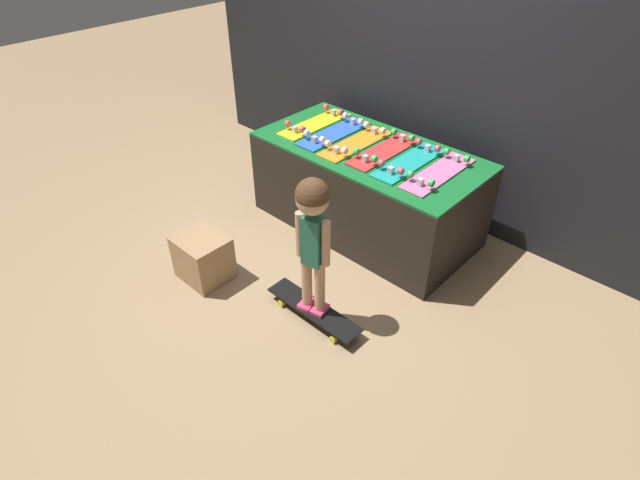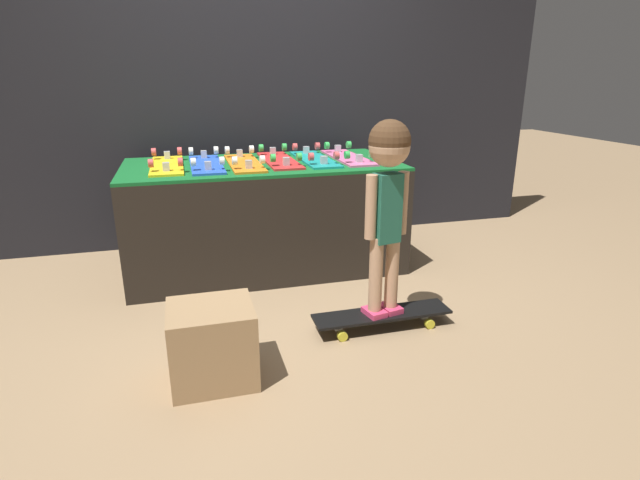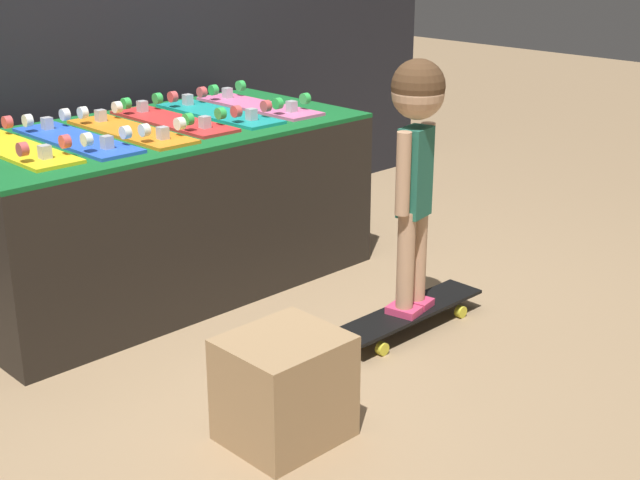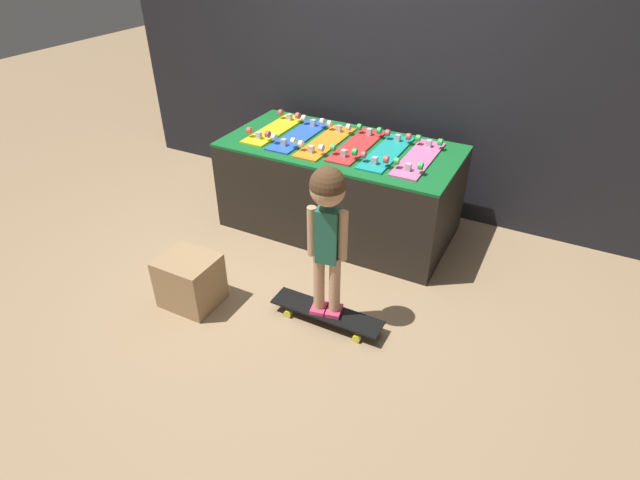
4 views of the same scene
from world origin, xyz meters
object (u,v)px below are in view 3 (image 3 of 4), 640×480
(storage_box, at_px, (284,388))
(skateboard_blue_on_rack, at_px, (76,138))
(skateboard_yellow_on_rack, at_px, (16,147))
(skateboard_pink_on_rack, at_px, (258,104))
(child, at_px, (416,139))
(skateboard_on_floor, at_px, (410,313))
(skateboard_red_on_rack, at_px, (173,119))
(skateboard_orange_on_rack, at_px, (131,129))
(skateboard_teal_on_rack, at_px, (219,112))

(storage_box, bearing_deg, skateboard_blue_on_rack, 86.20)
(skateboard_yellow_on_rack, relative_size, skateboard_pink_on_rack, 1.00)
(child, bearing_deg, skateboard_blue_on_rack, 114.82)
(skateboard_on_floor, bearing_deg, skateboard_blue_on_rack, 126.24)
(skateboard_red_on_rack, bearing_deg, skateboard_orange_on_rack, -169.54)
(skateboard_blue_on_rack, distance_m, skateboard_orange_on_rack, 0.25)
(skateboard_teal_on_rack, bearing_deg, storage_box, -121.34)
(skateboard_teal_on_rack, bearing_deg, skateboard_yellow_on_rack, 179.04)
(skateboard_teal_on_rack, height_order, skateboard_pink_on_rack, same)
(skateboard_blue_on_rack, bearing_deg, skateboard_teal_on_rack, 0.90)
(skateboard_yellow_on_rack, relative_size, storage_box, 1.96)
(skateboard_yellow_on_rack, bearing_deg, skateboard_pink_on_rack, -0.47)
(skateboard_teal_on_rack, bearing_deg, skateboard_blue_on_rack, -179.10)
(skateboard_orange_on_rack, distance_m, child, 1.24)
(skateboard_pink_on_rack, bearing_deg, child, -98.70)
(skateboard_pink_on_rack, relative_size, storage_box, 1.96)
(skateboard_blue_on_rack, distance_m, skateboard_red_on_rack, 0.50)
(skateboard_on_floor, bearing_deg, storage_box, -165.09)
(skateboard_blue_on_rack, height_order, skateboard_orange_on_rack, same)
(skateboard_blue_on_rack, xyz_separation_m, skateboard_red_on_rack, (0.50, 0.03, 0.00))
(skateboard_teal_on_rack, distance_m, child, 1.14)
(skateboard_red_on_rack, height_order, storage_box, skateboard_red_on_rack)
(skateboard_red_on_rack, height_order, child, child)
(skateboard_teal_on_rack, bearing_deg, skateboard_red_on_rack, 176.49)
(skateboard_red_on_rack, bearing_deg, child, -74.26)
(skateboard_on_floor, distance_m, child, 0.73)
(skateboard_yellow_on_rack, xyz_separation_m, skateboard_on_floor, (1.07, -1.15, -0.68))
(skateboard_teal_on_rack, relative_size, storage_box, 1.96)
(skateboard_orange_on_rack, xyz_separation_m, child, (0.57, -1.10, 0.05))
(skateboard_orange_on_rack, xyz_separation_m, skateboard_on_floor, (0.57, -1.10, -0.68))
(skateboard_blue_on_rack, height_order, skateboard_red_on_rack, same)
(skateboard_orange_on_rack, bearing_deg, skateboard_teal_on_rack, 3.53)
(skateboard_pink_on_rack, xyz_separation_m, skateboard_on_floor, (-0.17, -1.14, -0.68))
(child, bearing_deg, skateboard_red_on_rack, 94.32)
(skateboard_teal_on_rack, xyz_separation_m, storage_box, (-0.84, -1.38, -0.58))
(skateboard_orange_on_rack, distance_m, skateboard_on_floor, 1.42)
(skateboard_pink_on_rack, xyz_separation_m, storage_box, (-1.09, -1.38, -0.58))
(skateboard_teal_on_rack, xyz_separation_m, skateboard_on_floor, (0.07, -1.13, -0.68))
(skateboard_on_floor, bearing_deg, skateboard_pink_on_rack, 81.30)
(skateboard_yellow_on_rack, distance_m, skateboard_blue_on_rack, 0.25)
(skateboard_blue_on_rack, relative_size, skateboard_teal_on_rack, 1.00)
(skateboard_orange_on_rack, height_order, skateboard_pink_on_rack, same)
(skateboard_red_on_rack, distance_m, skateboard_on_floor, 1.37)
(skateboard_blue_on_rack, distance_m, skateboard_on_floor, 1.55)
(skateboard_blue_on_rack, relative_size, child, 0.71)
(skateboard_blue_on_rack, bearing_deg, skateboard_on_floor, -53.76)
(skateboard_pink_on_rack, bearing_deg, skateboard_teal_on_rack, -178.51)
(skateboard_orange_on_rack, distance_m, storage_box, 1.50)
(skateboard_teal_on_rack, bearing_deg, skateboard_pink_on_rack, 1.49)
(skateboard_orange_on_rack, xyz_separation_m, skateboard_pink_on_rack, (0.75, 0.04, 0.00))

